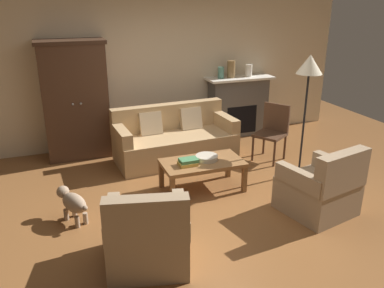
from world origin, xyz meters
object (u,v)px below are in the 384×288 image
side_chair_wooden (273,129)px  dog (73,202)px  mantel_vase_bronze (231,69)px  couch (174,140)px  mantel_vase_jade (221,73)px  armoire (75,100)px  coffee_table (202,165)px  book_stack (188,162)px  armchair_near_right (321,189)px  floor_lamp (309,72)px  fireplace (238,106)px  mantel_vase_cream (249,70)px  armchair_near_left (148,237)px  fruit_bowl (207,158)px

side_chair_wooden → dog: (-3.21, -0.92, -0.27)m
mantel_vase_bronze → dog: (-3.04, -2.19, -1.03)m
couch → mantel_vase_jade: 1.63m
armoire → couch: bearing=-25.6°
coffee_table → book_stack: size_ratio=4.22×
armchair_near_right → side_chair_wooden: (0.36, 1.75, 0.20)m
mantel_vase_bronze → dog: bearing=-144.2°
mantel_vase_jade → side_chair_wooden: size_ratio=0.23×
armoire → floor_lamp: bearing=-32.3°
fireplace → book_stack: (-1.72, -2.02, -0.10)m
mantel_vase_bronze → mantel_vase_cream: size_ratio=1.40×
armchair_near_right → side_chair_wooden: 1.80m
fireplace → mantel_vase_bronze: bearing=-174.3°
mantel_vase_cream → armchair_near_right: mantel_vase_cream is taller
armchair_near_left → armoire: bearing=96.3°
fireplace → armchair_near_right: size_ratio=1.37×
mantel_vase_jade → armchair_near_right: 3.15m
book_stack → mantel_vase_cream: mantel_vase_cream is taller
mantel_vase_jade → mantel_vase_bronze: mantel_vase_bronze is taller
armoire → couch: armoire is taller
coffee_table → fruit_bowl: 0.12m
side_chair_wooden → dog: size_ratio=1.72×
dog → side_chair_wooden: bearing=16.0°
mantel_vase_jade → floor_lamp: floor_lamp is taller
coffee_table → fruit_bowl: size_ratio=3.63×
couch → coffee_table: bearing=-89.0°
fruit_bowl → armoire: bearing=129.7°
fireplace → side_chair_wooden: (-0.01, -1.29, -0.06)m
mantel_vase_cream → couch: bearing=-156.1°
armchair_near_left → dog: (-0.63, 1.10, -0.07)m
fireplace → book_stack: fireplace is taller
book_stack → dog: 1.53m
floor_lamp → dog: 3.53m
fruit_bowl → side_chair_wooden: side_chair_wooden is taller
side_chair_wooden → floor_lamp: 1.24m
armoire → armchair_near_left: bearing=-83.7°
armchair_near_right → dog: bearing=163.7°
coffee_table → book_stack: 0.25m
mantel_vase_bronze → fireplace: bearing=5.7°
armoire → book_stack: (1.23, -1.94, -0.49)m
couch → mantel_vase_bronze: mantel_vase_bronze is taller
mantel_vase_jade → floor_lamp: (0.44, -1.97, 0.31)m
mantel_vase_cream → dog: bearing=-147.2°
fireplace → couch: 1.71m
mantel_vase_cream → book_stack: bearing=-133.5°
coffee_table → dog: bearing=-171.9°
fruit_bowl → dog: fruit_bowl is taller
mantel_vase_bronze → side_chair_wooden: mantel_vase_bronze is taller
fireplace → mantel_vase_jade: 0.76m
armchair_near_left → fireplace: bearing=51.9°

